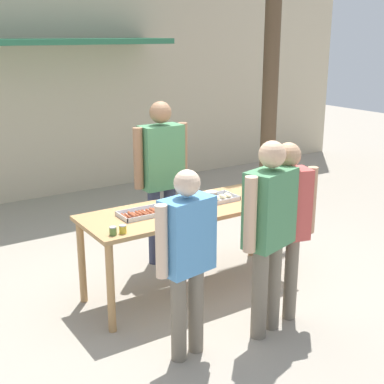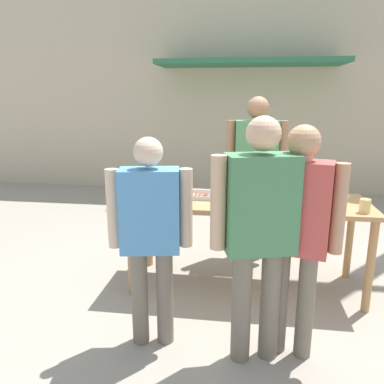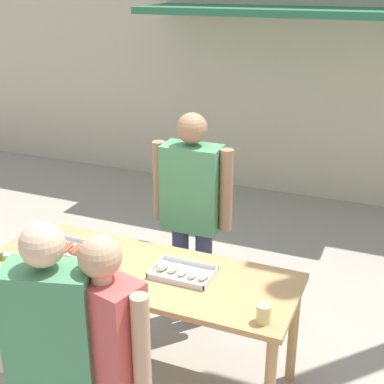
% 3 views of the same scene
% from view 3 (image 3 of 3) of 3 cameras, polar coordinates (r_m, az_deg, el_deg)
% --- Properties ---
extents(ground_plane, '(24.00, 24.00, 0.00)m').
position_cam_3_polar(ground_plane, '(4.29, -5.21, -18.31)').
color(ground_plane, '#A39989').
extents(building_facade_back, '(12.00, 1.11, 4.50)m').
position_cam_3_polar(building_facade_back, '(7.04, 9.93, 17.53)').
color(building_facade_back, beige).
rests_on(building_facade_back, ground).
extents(serving_table, '(2.22, 0.79, 0.88)m').
position_cam_3_polar(serving_table, '(3.84, -5.61, -9.47)').
color(serving_table, tan).
rests_on(serving_table, ground).
extents(food_tray_sausages, '(0.44, 0.26, 0.04)m').
position_cam_3_polar(food_tray_sausages, '(4.05, -12.10, -6.12)').
color(food_tray_sausages, silver).
rests_on(food_tray_sausages, serving_table).
extents(food_tray_buns, '(0.42, 0.28, 0.07)m').
position_cam_3_polar(food_tray_buns, '(3.68, -1.09, -8.54)').
color(food_tray_buns, silver).
rests_on(food_tray_buns, serving_table).
extents(condiment_jar_ketchup, '(0.06, 0.06, 0.07)m').
position_cam_3_polar(condiment_jar_ketchup, '(4.03, -19.03, -6.75)').
color(condiment_jar_ketchup, gold).
rests_on(condiment_jar_ketchup, serving_table).
extents(beer_cup, '(0.09, 0.09, 0.12)m').
position_cam_3_polar(beer_cup, '(3.24, 7.64, -12.72)').
color(beer_cup, '#DBC67A').
rests_on(beer_cup, serving_table).
extents(person_server_behind_table, '(0.67, 0.26, 1.83)m').
position_cam_3_polar(person_server_behind_table, '(4.26, 0.00, -1.26)').
color(person_server_behind_table, '#333851').
rests_on(person_server_behind_table, ground).
extents(person_customer_with_cup, '(0.56, 0.31, 1.65)m').
position_cam_3_polar(person_customer_with_cup, '(2.89, -9.07, -16.51)').
color(person_customer_with_cup, '#756B5B').
rests_on(person_customer_with_cup, ground).
extents(person_customer_waiting_in_line, '(0.64, 0.36, 1.70)m').
position_cam_3_polar(person_customer_waiting_in_line, '(2.94, -14.50, -15.62)').
color(person_customer_waiting_in_line, '#756B5B').
rests_on(person_customer_waiting_in_line, ground).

